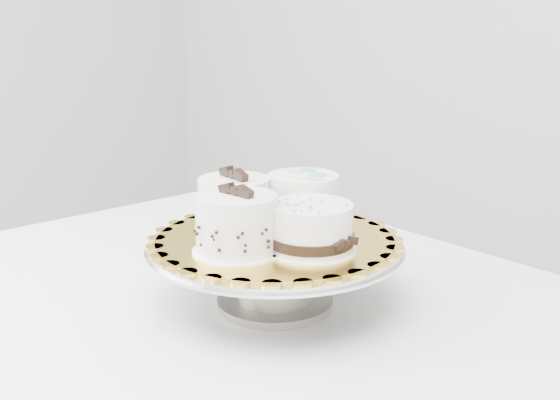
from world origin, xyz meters
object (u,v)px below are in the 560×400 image
Objects in this scene: cake_swirl at (236,225)px; cake_ribbon at (311,229)px; cake_board at (275,239)px; cake_stand at (275,262)px; cake_banded at (234,206)px; cake_dots at (303,200)px; table at (281,349)px.

cake_swirl reaches higher than cake_ribbon.
cake_ribbon is (0.07, -0.01, 0.03)m from cake_board.
cake_stand is 0.10m from cake_banded.
cake_ribbon reaches higher than cake_stand.
cake_board is at bearing -89.89° from cake_dots.
cake_banded is at bearing 137.71° from cake_swirl.
cake_dots is at bearing 95.63° from cake_stand.
cake_stand is 2.87× the size of cake_dots.
cake_banded is at bearing -160.60° from table.
cake_dots is 0.12m from cake_ribbon.
cake_stand reaches higher than table.
cake_dots is at bearing 63.28° from cake_banded.
cake_board is (0.00, 0.00, 0.03)m from cake_stand.
cake_banded is 0.10m from cake_dots.
cake_swirl is (-0.00, -0.08, 0.04)m from cake_board.
cake_board is 2.67× the size of cake_banded.
cake_banded is at bearing -135.90° from cake_dots.
cake_swirl is at bearing -93.24° from cake_dots.
cake_stand is 0.11m from cake_swirl.
cake_swirl is 0.94× the size of cake_dots.
cake_banded reaches higher than cake_dots.
cake_swirl is (-0.01, -0.09, 0.22)m from table.
cake_banded reaches higher than cake_board.
cake_banded is (-0.08, -0.01, 0.21)m from table.
cake_banded is 0.99× the size of cake_dots.
table is 0.14m from cake_stand.
cake_board reaches higher than cake_stand.
cake_stand is 1.09× the size of cake_board.
cake_board is (-0.00, -0.01, 0.18)m from table.
table is 11.44× the size of cake_swirl.
cake_board is 0.09m from cake_swirl.
cake_dots is at bearing 95.15° from cake_swirl.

